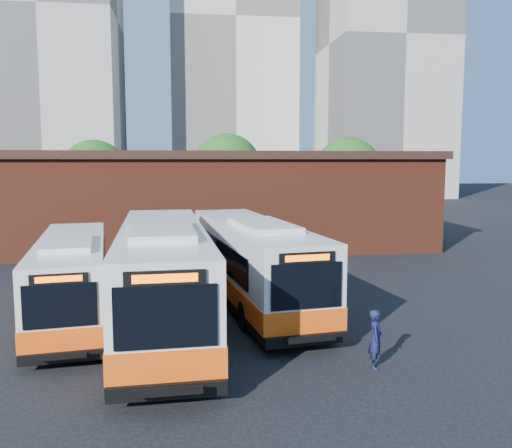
{
  "coord_description": "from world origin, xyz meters",
  "views": [
    {
      "loc": [
        -2.13,
        -17.85,
        5.86
      ],
      "look_at": [
        1.11,
        6.41,
        2.95
      ],
      "focal_mm": 38.0,
      "sensor_mm": 36.0,
      "label": 1
    }
  ],
  "objects": [
    {
      "name": "ground",
      "position": [
        0.0,
        0.0,
        0.0
      ],
      "size": [
        220.0,
        220.0,
        0.0
      ],
      "primitive_type": "plane",
      "color": "black"
    },
    {
      "name": "tower_center",
      "position": [
        7.0,
        86.0,
        30.34
      ],
      "size": [
        22.0,
        20.0,
        61.2
      ],
      "color": "beige",
      "rests_on": "ground"
    },
    {
      "name": "tree_west",
      "position": [
        -10.0,
        32.0,
        4.64
      ],
      "size": [
        6.0,
        6.0,
        7.65
      ],
      "color": "#382314",
      "rests_on": "ground"
    },
    {
      "name": "tower_left",
      "position": [
        -22.0,
        72.0,
        27.84
      ],
      "size": [
        20.0,
        18.0,
        56.2
      ],
      "color": "#B2ADA4",
      "rests_on": "ground"
    },
    {
      "name": "bus_mideast",
      "position": [
        0.6,
        3.76,
        1.6
      ],
      "size": [
        4.38,
        13.13,
        3.52
      ],
      "rotation": [
        0.0,
        0.0,
        0.14
      ],
      "color": "silver",
      "rests_on": "ground"
    },
    {
      "name": "bus_west",
      "position": [
        -6.32,
        2.67,
        1.41
      ],
      "size": [
        3.87,
        11.58,
        3.11
      ],
      "rotation": [
        0.0,
        0.0,
        0.14
      ],
      "color": "silver",
      "rests_on": "ground"
    },
    {
      "name": "tower_right",
      "position": [
        30.0,
        68.0,
        24.34
      ],
      "size": [
        18.0,
        18.0,
        49.2
      ],
      "color": "#B2ADA4",
      "rests_on": "ground"
    },
    {
      "name": "transit_worker",
      "position": [
        3.17,
        -3.66,
        0.84
      ],
      "size": [
        0.59,
        0.72,
        1.68
      ],
      "primitive_type": "imported",
      "rotation": [
        0.0,
        0.0,
        1.21
      ],
      "color": "#131739",
      "rests_on": "ground"
    },
    {
      "name": "tree_mid",
      "position": [
        2.0,
        34.0,
        5.08
      ],
      "size": [
        6.56,
        6.56,
        8.36
      ],
      "color": "#382314",
      "rests_on": "ground"
    },
    {
      "name": "bus_midwest",
      "position": [
        -2.9,
        1.05,
        1.71
      ],
      "size": [
        3.49,
        13.94,
        3.76
      ],
      "rotation": [
        0.0,
        0.0,
        0.05
      ],
      "color": "silver",
      "rests_on": "ground"
    },
    {
      "name": "depot_building",
      "position": [
        0.0,
        20.0,
        3.26
      ],
      "size": [
        28.6,
        12.6,
        6.4
      ],
      "color": "maroon",
      "rests_on": "ground"
    },
    {
      "name": "tree_east",
      "position": [
        13.0,
        31.0,
        4.83
      ],
      "size": [
        6.24,
        6.24,
        7.96
      ],
      "color": "#382314",
      "rests_on": "ground"
    }
  ]
}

